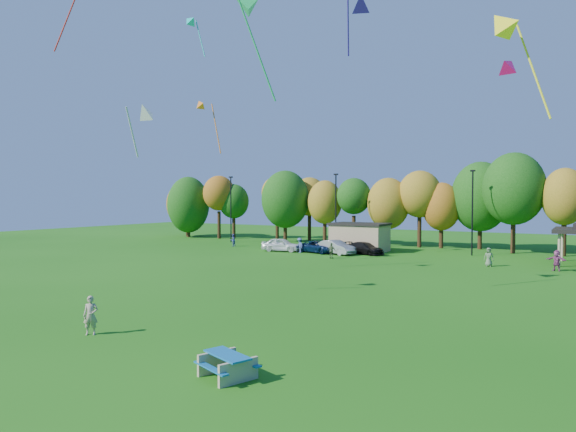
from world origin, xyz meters
The scene contains 22 objects.
ground centered at (0.00, 0.00, 0.00)m, with size 160.00×160.00×0.00m, color #19600F.
tree_line centered at (-1.03, 45.51, 5.91)m, with size 93.57×10.55×11.15m.
lamp_posts centered at (2.00, 40.00, 4.90)m, with size 64.50×0.25×9.09m.
utility_building centered at (-10.00, 38.00, 1.64)m, with size 6.30×4.30×3.25m.
picnic_table centered at (2.47, -2.97, 0.47)m, with size 2.30×2.11×0.81m.
kite_flyer centered at (-6.12, -1.74, 0.87)m, with size 0.64×0.42×1.74m, color tan.
car_a centered at (-17.59, 33.15, 0.77)m, with size 1.82×4.52×1.54m, color white.
car_b centered at (-10.96, 33.61, 0.77)m, with size 1.62×4.65×1.53m, color #9B9BA0.
car_c centered at (-13.21, 33.92, 0.66)m, with size 2.18×4.73×1.31m, color #0B1F43.
car_d centered at (-8.21, 35.18, 0.66)m, with size 1.85×4.55×1.32m, color black.
far_person_0 centered at (5.09, 31.63, 0.84)m, with size 0.82×0.53×1.68m, color #607B54.
far_person_1 centered at (-26.12, 35.29, 0.77)m, with size 0.75×0.58×1.54m, color #5158B4.
far_person_2 centered at (-9.64, 29.88, 0.78)m, with size 0.91×0.38×1.56m, color #566C42.
far_person_3 centered at (-15.09, 33.00, 0.83)m, with size 1.08×0.62×1.66m, color #485A9F.
far_person_4 centered at (10.47, 31.48, 0.89)m, with size 1.64×0.52×1.77m, color #953E75.
kite_6 centered at (-10.01, 5.30, 11.26)m, with size 1.32×2.26×3.50m.
kite_7 centered at (9.18, 9.41, 14.27)m, with size 3.32×2.04×5.51m.
kite_8 centered at (-20.88, 21.53, 23.23)m, with size 2.75×1.42×4.46m.
kite_9 centered at (-0.95, 16.51, 19.54)m, with size 1.97×2.93×4.63m.
kite_11 centered at (-18.01, 19.79, 14.60)m, with size 2.99×1.72×5.25m.
kite_14 centered at (-5.70, 9.29, 18.15)m, with size 4.06×3.18×7.50m.
kite_15 centered at (9.90, 6.76, 11.69)m, with size 1.06×1.28×1.14m.
Camera 1 is at (13.07, -16.70, 6.10)m, focal length 32.00 mm.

